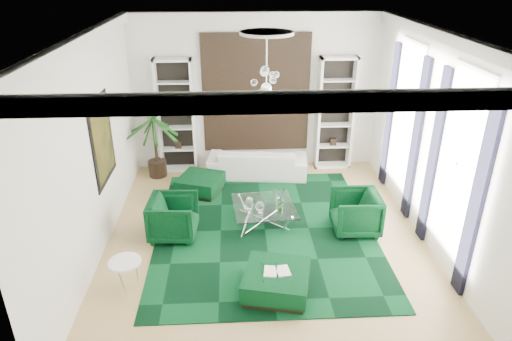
{
  "coord_description": "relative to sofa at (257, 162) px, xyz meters",
  "views": [
    {
      "loc": [
        -0.6,
        -7.35,
        4.85
      ],
      "look_at": [
        -0.16,
        0.5,
        1.21
      ],
      "focal_mm": 32.0,
      "sensor_mm": 36.0,
      "label": 1
    }
  ],
  "objects": [
    {
      "name": "floor",
      "position": [
        0.0,
        -2.85,
        -0.36
      ],
      "size": [
        6.0,
        7.0,
        0.02
      ],
      "primitive_type": "cube",
      "color": "tan",
      "rests_on": "ground"
    },
    {
      "name": "ceiling",
      "position": [
        0.0,
        -2.85,
        3.46
      ],
      "size": [
        6.0,
        7.0,
        0.02
      ],
      "primitive_type": "cube",
      "color": "white",
      "rests_on": "ground"
    },
    {
      "name": "wall_back",
      "position": [
        0.0,
        0.66,
        1.55
      ],
      "size": [
        6.0,
        0.02,
        3.8
      ],
      "primitive_type": "cube",
      "color": "white",
      "rests_on": "ground"
    },
    {
      "name": "wall_front",
      "position": [
        0.0,
        -6.36,
        1.55
      ],
      "size": [
        6.0,
        0.02,
        3.8
      ],
      "primitive_type": "cube",
      "color": "white",
      "rests_on": "ground"
    },
    {
      "name": "wall_left",
      "position": [
        -3.01,
        -2.85,
        1.55
      ],
      "size": [
        0.02,
        7.0,
        3.8
      ],
      "primitive_type": "cube",
      "color": "white",
      "rests_on": "ground"
    },
    {
      "name": "wall_right",
      "position": [
        3.01,
        -2.85,
        1.55
      ],
      "size": [
        0.02,
        7.0,
        3.8
      ],
      "primitive_type": "cube",
      "color": "white",
      "rests_on": "ground"
    },
    {
      "name": "crown_molding",
      "position": [
        0.0,
        -2.85,
        3.35
      ],
      "size": [
        6.0,
        7.0,
        0.18
      ],
      "primitive_type": null,
      "color": "white",
      "rests_on": "ceiling"
    },
    {
      "name": "ceiling_medallion",
      "position": [
        0.0,
        -2.55,
        3.42
      ],
      "size": [
        0.9,
        0.9,
        0.05
      ],
      "primitive_type": "cylinder",
      "color": "white",
      "rests_on": "ceiling"
    },
    {
      "name": "tapestry",
      "position": [
        0.0,
        0.61,
        1.55
      ],
      "size": [
        2.5,
        0.06,
        2.8
      ],
      "primitive_type": "cube",
      "color": "black",
      "rests_on": "wall_back"
    },
    {
      "name": "shelving_left",
      "position": [
        -1.95,
        0.46,
        1.05
      ],
      "size": [
        0.9,
        0.38,
        2.8
      ],
      "primitive_type": null,
      "color": "white",
      "rests_on": "floor"
    },
    {
      "name": "shelving_right",
      "position": [
        1.95,
        0.46,
        1.05
      ],
      "size": [
        0.9,
        0.38,
        2.8
      ],
      "primitive_type": null,
      "color": "white",
      "rests_on": "floor"
    },
    {
      "name": "painting",
      "position": [
        -2.97,
        -2.25,
        1.5
      ],
      "size": [
        0.04,
        1.3,
        1.6
      ],
      "primitive_type": "cube",
      "color": "black",
      "rests_on": "wall_left"
    },
    {
      "name": "window_near",
      "position": [
        2.99,
        -3.75,
        1.55
      ],
      "size": [
        0.03,
        1.1,
        2.9
      ],
      "primitive_type": "cube",
      "color": "white",
      "rests_on": "wall_right"
    },
    {
      "name": "curtain_near_a",
      "position": [
        2.96,
        -4.53,
        1.3
      ],
      "size": [
        0.07,
        0.3,
        3.25
      ],
      "primitive_type": "cube",
      "color": "black",
      "rests_on": "floor"
    },
    {
      "name": "curtain_near_b",
      "position": [
        2.96,
        -2.97,
        1.3
      ],
      "size": [
        0.07,
        0.3,
        3.25
      ],
      "primitive_type": "cube",
      "color": "black",
      "rests_on": "floor"
    },
    {
      "name": "window_far",
      "position": [
        2.99,
        -1.35,
        1.55
      ],
      "size": [
        0.03,
        1.1,
        2.9
      ],
      "primitive_type": "cube",
      "color": "white",
      "rests_on": "wall_right"
    },
    {
      "name": "curtain_far_a",
      "position": [
        2.96,
        -2.13,
        1.3
      ],
      "size": [
        0.07,
        0.3,
        3.25
      ],
      "primitive_type": "cube",
      "color": "black",
      "rests_on": "floor"
    },
    {
      "name": "curtain_far_b",
      "position": [
        2.96,
        -0.57,
        1.3
      ],
      "size": [
        0.07,
        0.3,
        3.25
      ],
      "primitive_type": "cube",
      "color": "black",
      "rests_on": "floor"
    },
    {
      "name": "rug",
      "position": [
        0.0,
        -2.55,
        -0.34
      ],
      "size": [
        4.2,
        5.0,
        0.02
      ],
      "primitive_type": "cube",
      "color": "black",
      "rests_on": "floor"
    },
    {
      "name": "sofa",
      "position": [
        0.0,
        0.0,
        0.0
      ],
      "size": [
        2.48,
        1.2,
        0.7
      ],
      "primitive_type": "imported",
      "rotation": [
        0.0,
        0.0,
        3.03
      ],
      "color": "silver",
      "rests_on": "floor"
    },
    {
      "name": "armchair_left",
      "position": [
        -1.75,
        -2.65,
        0.06
      ],
      "size": [
        0.95,
        0.93,
        0.81
      ],
      "primitive_type": "imported",
      "rotation": [
        0.0,
        0.0,
        1.51
      ],
      "color": "black",
      "rests_on": "floor"
    },
    {
      "name": "armchair_right",
      "position": [
        1.75,
        -2.65,
        0.06
      ],
      "size": [
        0.92,
        0.89,
        0.81
      ],
      "primitive_type": "imported",
      "rotation": [
        0.0,
        0.0,
        -1.6
      ],
      "color": "black",
      "rests_on": "floor"
    },
    {
      "name": "coffee_table",
      "position": [
        0.0,
        -2.3,
        -0.14
      ],
      "size": [
        1.3,
        1.3,
        0.41
      ],
      "primitive_type": null,
      "rotation": [
        0.0,
        0.0,
        0.09
      ],
      "color": "white",
      "rests_on": "floor"
    },
    {
      "name": "ottoman_side",
      "position": [
        -1.35,
        -0.85,
        -0.15
      ],
      "size": [
        1.15,
        1.15,
        0.4
      ],
      "primitive_type": "cube",
      "rotation": [
        0.0,
        0.0,
        -0.35
      ],
      "color": "black",
      "rests_on": "floor"
    },
    {
      "name": "ottoman_front",
      "position": [
        0.05,
        -4.4,
        -0.15
      ],
      "size": [
        1.2,
        1.2,
        0.4
      ],
      "primitive_type": "cube",
      "rotation": [
        0.0,
        0.0,
        -0.23
      ],
      "color": "black",
      "rests_on": "floor"
    },
    {
      "name": "book",
      "position": [
        0.05,
        -4.4,
        0.07
      ],
      "size": [
        0.42,
        0.28,
        0.03
      ],
      "primitive_type": "cube",
      "color": "white",
      "rests_on": "ottoman_front"
    },
    {
      "name": "side_table",
      "position": [
        -2.35,
        -4.15,
        -0.1
      ],
      "size": [
        0.61,
        0.61,
        0.5
      ],
      "primitive_type": "cylinder",
      "rotation": [
        0.0,
        0.0,
        0.18
      ],
      "color": "white",
      "rests_on": "floor"
    },
    {
      "name": "palm",
      "position": [
        -2.45,
        0.1,
        0.85
      ],
      "size": [
        1.57,
        1.57,
        2.4
      ],
      "primitive_type": null,
      "rotation": [
        0.0,
        0.0,
        -0.05
      ],
      "color": "#164814",
      "rests_on": "floor"
    },
    {
      "name": "chandelier",
      "position": [
        0.0,
        -2.55,
        2.5
      ],
      "size": [
        0.96,
        0.96,
        0.72
      ],
      "primitive_type": null,
      "rotation": [
        0.0,
        0.0,
        0.23
      ],
      "color": "white",
      "rests_on": "ceiling"
    },
    {
      "name": "table_plant",
      "position": [
        0.3,
        -2.55,
        0.18
      ],
      "size": [
        0.15,
        0.13,
        0.24
      ],
      "primitive_type": "imported",
      "rotation": [
        0.0,
        0.0,
        0.2
      ],
      "color": "#164814",
      "rests_on": "coffee_table"
    }
  ]
}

